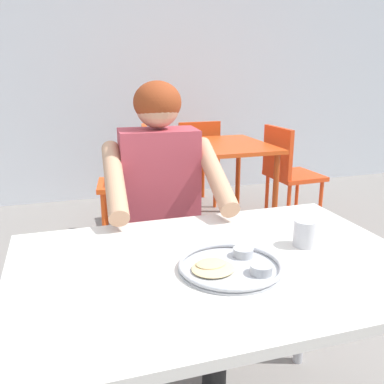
# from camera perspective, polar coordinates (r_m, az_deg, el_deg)

# --- Properties ---
(back_wall) EXTENTS (12.00, 0.12, 3.40)m
(back_wall) POSITION_cam_1_polar(r_m,az_deg,el_deg) (4.44, -13.57, 20.96)
(back_wall) COLOR silver
(back_wall) RESTS_ON ground
(table_foreground) EXTENTS (1.22, 0.83, 0.75)m
(table_foreground) POSITION_cam_1_polar(r_m,az_deg,el_deg) (1.32, 3.34, -12.30)
(table_foreground) COLOR silver
(table_foreground) RESTS_ON ground
(thali_tray) EXTENTS (0.30, 0.30, 0.03)m
(thali_tray) POSITION_cam_1_polar(r_m,az_deg,el_deg) (1.24, 5.28, -9.90)
(thali_tray) COLOR #B7BABF
(thali_tray) RESTS_ON table_foreground
(drinking_cup) EXTENTS (0.07, 0.07, 0.09)m
(drinking_cup) POSITION_cam_1_polar(r_m,az_deg,el_deg) (1.43, 15.05, -5.29)
(drinking_cup) COLOR silver
(drinking_cup) RESTS_ON table_foreground
(chair_foreground) EXTENTS (0.43, 0.47, 0.84)m
(chair_foreground) POSITION_cam_1_polar(r_m,az_deg,el_deg) (2.11, -4.93, -6.41)
(chair_foreground) COLOR silver
(chair_foreground) RESTS_ON ground
(diner_foreground) EXTENTS (0.52, 0.57, 1.26)m
(diner_foreground) POSITION_cam_1_polar(r_m,az_deg,el_deg) (1.82, -3.98, -1.49)
(diner_foreground) COLOR #242424
(diner_foreground) RESTS_ON ground
(table_background_red) EXTENTS (0.87, 0.84, 0.73)m
(table_background_red) POSITION_cam_1_polar(r_m,az_deg,el_deg) (3.42, 3.01, 5.03)
(table_background_red) COLOR #E04C19
(table_background_red) RESTS_ON ground
(chair_red_left) EXTENTS (0.44, 0.45, 0.89)m
(chair_red_left) POSITION_cam_1_polar(r_m,az_deg,el_deg) (3.28, -7.96, 2.26)
(chair_red_left) COLOR #EF4E18
(chair_red_left) RESTS_ON ground
(chair_red_right) EXTENTS (0.42, 0.45, 0.85)m
(chair_red_right) POSITION_cam_1_polar(r_m,az_deg,el_deg) (3.69, 12.75, 3.14)
(chair_red_right) COLOR #ED461A
(chair_red_right) RESTS_ON ground
(chair_red_far) EXTENTS (0.42, 0.44, 0.84)m
(chair_red_far) POSITION_cam_1_polar(r_m,az_deg,el_deg) (4.06, 0.49, 4.62)
(chair_red_far) COLOR #DB4818
(chair_red_far) RESTS_ON ground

